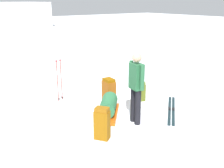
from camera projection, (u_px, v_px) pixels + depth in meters
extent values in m
plane|color=white|center=(112.00, 109.00, 7.32)|extent=(80.00, 80.00, 0.00)
cylinder|color=black|center=(133.00, 105.00, 6.46)|extent=(0.14, 0.14, 0.85)
cylinder|color=black|center=(138.00, 107.00, 6.29)|extent=(0.14, 0.14, 0.85)
cube|color=#235A35|center=(136.00, 76.00, 6.16)|extent=(0.28, 0.37, 0.60)
cylinder|color=#235A35|center=(131.00, 73.00, 6.36)|extent=(0.09, 0.09, 0.58)
cylinder|color=#235A35|center=(142.00, 78.00, 5.95)|extent=(0.09, 0.09, 0.58)
sphere|color=tan|center=(137.00, 57.00, 6.03)|extent=(0.22, 0.22, 0.22)
cube|color=#15262B|center=(173.00, 110.00, 7.22)|extent=(1.53, 1.33, 0.02)
cube|color=black|center=(173.00, 109.00, 7.21)|extent=(0.15, 0.14, 0.03)
cube|color=#15262B|center=(170.00, 109.00, 7.24)|extent=(1.53, 1.33, 0.02)
cube|color=black|center=(170.00, 109.00, 7.23)|extent=(0.15, 0.14, 0.03)
cube|color=#834F0A|center=(102.00, 125.00, 5.66)|extent=(0.35, 0.37, 0.63)
cube|color=#88510E|center=(102.00, 110.00, 5.55)|extent=(0.31, 0.34, 0.08)
cube|color=#495318|center=(141.00, 92.00, 7.92)|extent=(0.33, 0.40, 0.49)
cube|color=#546120|center=(141.00, 82.00, 7.83)|extent=(0.30, 0.36, 0.08)
cube|color=brown|center=(109.00, 92.00, 7.66)|extent=(0.30, 0.39, 0.63)
cube|color=#764604|center=(109.00, 80.00, 7.55)|extent=(0.27, 0.35, 0.08)
cylinder|color=maroon|center=(137.00, 90.00, 6.96)|extent=(0.02, 0.02, 1.19)
sphere|color=#A51919|center=(138.00, 67.00, 6.77)|extent=(0.05, 0.05, 0.05)
cylinder|color=black|center=(137.00, 109.00, 7.12)|extent=(0.07, 0.07, 0.01)
cylinder|color=maroon|center=(141.00, 89.00, 7.08)|extent=(0.02, 0.02, 1.19)
sphere|color=#A51919|center=(141.00, 65.00, 6.90)|extent=(0.05, 0.05, 0.05)
cylinder|color=black|center=(140.00, 107.00, 7.24)|extent=(0.07, 0.07, 0.01)
cylinder|color=maroon|center=(58.00, 82.00, 7.72)|extent=(0.02, 0.02, 1.15)
sphere|color=#A51919|center=(56.00, 61.00, 7.54)|extent=(0.05, 0.05, 0.05)
cylinder|color=black|center=(59.00, 99.00, 7.88)|extent=(0.07, 0.07, 0.01)
cylinder|color=maroon|center=(61.00, 81.00, 7.84)|extent=(0.02, 0.02, 1.15)
sphere|color=#A51919|center=(60.00, 60.00, 7.66)|extent=(0.05, 0.05, 0.05)
cylinder|color=black|center=(62.00, 97.00, 7.99)|extent=(0.07, 0.07, 0.01)
cube|color=#E94F0E|center=(108.00, 114.00, 6.89)|extent=(1.18, 1.22, 0.09)
cylinder|color=#28663E|center=(108.00, 105.00, 6.82)|extent=(0.89, 0.91, 0.40)
cylinder|color=#BAB5C1|center=(141.00, 118.00, 6.41)|extent=(0.07, 0.07, 0.26)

